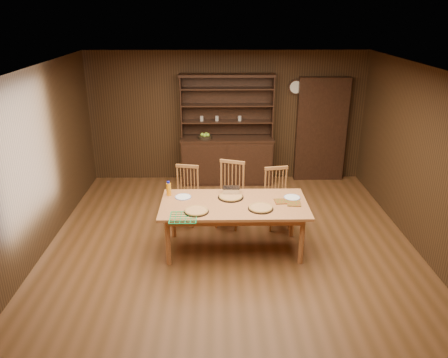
{
  "coord_description": "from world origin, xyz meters",
  "views": [
    {
      "loc": [
        -0.19,
        -5.61,
        3.35
      ],
      "look_at": [
        -0.1,
        0.4,
        0.98
      ],
      "focal_mm": 35.0,
      "sensor_mm": 36.0,
      "label": 1
    }
  ],
  "objects_px": {
    "dining_table": "(234,208)",
    "chair_center": "(230,191)",
    "china_hutch": "(227,154)",
    "juice_bottle": "(169,189)",
    "chair_left": "(187,193)",
    "chair_right": "(277,196)"
  },
  "relations": [
    {
      "from": "china_hutch",
      "to": "juice_bottle",
      "type": "distance_m",
      "value": 2.59
    },
    {
      "from": "china_hutch",
      "to": "chair_right",
      "type": "distance_m",
      "value": 2.08
    },
    {
      "from": "chair_center",
      "to": "chair_right",
      "type": "xyz_separation_m",
      "value": [
        0.75,
        -0.08,
        -0.05
      ]
    },
    {
      "from": "dining_table",
      "to": "juice_bottle",
      "type": "distance_m",
      "value": 1.02
    },
    {
      "from": "china_hutch",
      "to": "juice_bottle",
      "type": "xyz_separation_m",
      "value": [
        -0.92,
        -2.41,
        0.26
      ]
    },
    {
      "from": "chair_left",
      "to": "chair_center",
      "type": "xyz_separation_m",
      "value": [
        0.72,
        -0.07,
        0.05
      ]
    },
    {
      "from": "chair_left",
      "to": "juice_bottle",
      "type": "bearing_deg",
      "value": -97.93
    },
    {
      "from": "dining_table",
      "to": "juice_bottle",
      "type": "xyz_separation_m",
      "value": [
        -0.96,
        0.3,
        0.17
      ]
    },
    {
      "from": "chair_left",
      "to": "chair_center",
      "type": "bearing_deg",
      "value": 5.57
    },
    {
      "from": "china_hutch",
      "to": "chair_left",
      "type": "distance_m",
      "value": 1.92
    },
    {
      "from": "china_hutch",
      "to": "chair_right",
      "type": "bearing_deg",
      "value": -68.5
    },
    {
      "from": "chair_left",
      "to": "chair_center",
      "type": "height_order",
      "value": "chair_center"
    },
    {
      "from": "dining_table",
      "to": "chair_center",
      "type": "height_order",
      "value": "chair_center"
    },
    {
      "from": "china_hutch",
      "to": "chair_left",
      "type": "height_order",
      "value": "china_hutch"
    },
    {
      "from": "chair_left",
      "to": "dining_table",
      "type": "bearing_deg",
      "value": -39.96
    },
    {
      "from": "china_hutch",
      "to": "juice_bottle",
      "type": "height_order",
      "value": "china_hutch"
    },
    {
      "from": "dining_table",
      "to": "chair_right",
      "type": "xyz_separation_m",
      "value": [
        0.72,
        0.78,
        -0.16
      ]
    },
    {
      "from": "china_hutch",
      "to": "dining_table",
      "type": "relative_size",
      "value": 1.04
    },
    {
      "from": "chair_right",
      "to": "juice_bottle",
      "type": "height_order",
      "value": "chair_right"
    },
    {
      "from": "chair_center",
      "to": "chair_right",
      "type": "distance_m",
      "value": 0.75
    },
    {
      "from": "chair_left",
      "to": "juice_bottle",
      "type": "relative_size",
      "value": 4.44
    },
    {
      "from": "china_hutch",
      "to": "chair_center",
      "type": "xyz_separation_m",
      "value": [
        0.01,
        -1.86,
        -0.03
      ]
    }
  ]
}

